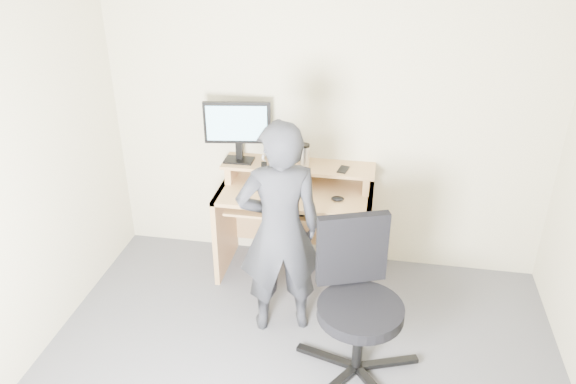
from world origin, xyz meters
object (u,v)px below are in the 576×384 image
(monitor, at_px, (237,126))
(person, at_px, (280,231))
(desk, at_px, (297,209))
(office_chair, at_px, (357,296))

(monitor, height_order, person, person)
(monitor, relative_size, person, 0.33)
(person, bearing_deg, desk, -107.38)
(desk, distance_m, monitor, 0.81)
(person, bearing_deg, office_chair, 132.50)
(monitor, xyz_separation_m, person, (0.48, -0.78, -0.42))
(desk, height_order, monitor, monitor)
(person, bearing_deg, monitor, -76.21)
(monitor, xyz_separation_m, office_chair, (1.03, -1.10, -0.64))
(office_chair, bearing_deg, person, 130.03)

